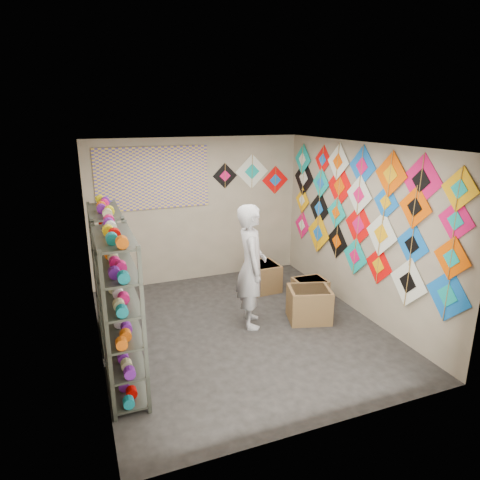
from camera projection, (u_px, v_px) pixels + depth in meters
name	position (u px, v px, depth m)	size (l,w,h in m)	color
ground	(241.00, 329.00, 6.42)	(4.50, 4.50, 0.00)	black
room_walls	(241.00, 223.00, 5.95)	(4.50, 4.50, 4.50)	tan
shelf_rack_front	(121.00, 315.00, 4.77)	(0.40, 1.10, 1.90)	#4C5147
shelf_rack_back	(110.00, 275.00, 5.93)	(0.40, 1.10, 1.90)	#4C5147
string_spools	(114.00, 286.00, 5.32)	(0.12, 2.36, 0.12)	#EA136C
kite_wall_display	(360.00, 212.00, 6.63)	(0.06, 4.31, 2.10)	blue
back_wall_kites	(253.00, 175.00, 8.25)	(1.57, 0.02, 0.81)	black
poster	(153.00, 178.00, 7.56)	(2.00, 0.01, 1.10)	#50479A
shopkeeper	(251.00, 266.00, 6.31)	(0.62, 0.78, 1.87)	silver
carton_a	(309.00, 304.00, 6.63)	(0.63, 0.52, 0.52)	brown
carton_b	(310.00, 291.00, 7.23)	(0.52, 0.43, 0.43)	brown
carton_c	(263.00, 277.00, 7.78)	(0.52, 0.57, 0.50)	brown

